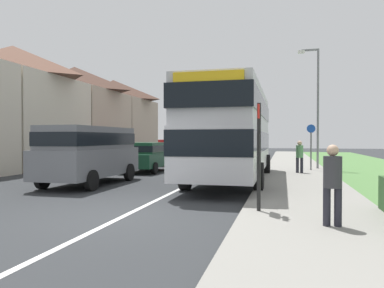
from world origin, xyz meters
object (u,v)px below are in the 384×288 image
bus_stop_sign (259,149)px  pedestrian_at_stop (332,181)px  parked_van_grey (90,150)px  cycle_route_sign (311,145)px  street_lamp_mid (316,100)px  parked_car_dark_green (147,156)px  pedestrian_walking_away (300,155)px  double_decker_bus (233,130)px  parked_car_red (175,151)px

bus_stop_sign → pedestrian_at_stop: bearing=-38.6°
parked_van_grey → cycle_route_sign: (8.68, 7.48, 0.10)m
cycle_route_sign → street_lamp_mid: street_lamp_mid is taller
parked_van_grey → parked_car_dark_green: 5.53m
pedestrian_walking_away → parked_car_dark_green: bearing=-178.8°
double_decker_bus → pedestrian_at_stop: bearing=-68.8°
pedestrian_at_stop → pedestrian_walking_away: 11.00m
pedestrian_at_stop → pedestrian_walking_away: bearing=90.7°
pedestrian_at_stop → cycle_route_sign: size_ratio=0.66×
parked_van_grey → bus_stop_sign: size_ratio=1.92×
parked_car_red → cycle_route_sign: cycle_route_sign is taller
double_decker_bus → street_lamp_mid: (3.77, 6.38, 1.77)m
pedestrian_walking_away → cycle_route_sign: (0.65, 1.81, 0.45)m
parked_car_dark_green → cycle_route_sign: (8.46, 1.97, 0.56)m
double_decker_bus → cycle_route_sign: size_ratio=4.05×
bus_stop_sign → parked_car_red: bearing=113.5°
parked_car_red → parked_van_grey: bearing=-91.0°
street_lamp_mid → bus_stop_sign: bearing=-100.1°
parked_van_grey → pedestrian_walking_away: parked_van_grey is taller
pedestrian_at_stop → bus_stop_sign: 1.94m
parked_car_dark_green → pedestrian_at_stop: bearing=-53.7°
double_decker_bus → parked_van_grey: double_decker_bus is taller
parked_car_dark_green → pedestrian_at_stop: 13.44m
pedestrian_at_stop → cycle_route_sign: bearing=87.7°
parked_car_dark_green → pedestrian_walking_away: pedestrian_walking_away is taller
pedestrian_at_stop → parked_car_dark_green: bearing=126.3°
parked_van_grey → parked_car_red: size_ratio=1.26×
parked_car_red → bus_stop_sign: bearing=-66.5°
cycle_route_sign → bus_stop_sign: bearing=-99.6°
parked_car_red → pedestrian_at_stop: 18.02m
parked_car_dark_green → pedestrian_at_stop: size_ratio=2.34×
parked_van_grey → parked_car_red: 10.84m
parked_car_dark_green → street_lamp_mid: street_lamp_mid is taller
pedestrian_walking_away → bus_stop_sign: bearing=-97.6°
double_decker_bus → parked_car_dark_green: bearing=146.9°
parked_van_grey → parked_car_red: bearing=89.0°
double_decker_bus → parked_van_grey: (-5.24, -2.24, -0.82)m
parked_car_red → pedestrian_at_stop: bearing=-63.7°
parked_car_red → pedestrian_at_stop: size_ratio=2.37×
parked_car_dark_green → pedestrian_walking_away: bearing=1.2°
parked_car_red → street_lamp_mid: size_ratio=0.59×
double_decker_bus → parked_car_dark_green: size_ratio=2.61×
parked_van_grey → parked_car_dark_green: parked_van_grey is taller
pedestrian_walking_away → bus_stop_sign: (-1.31, -9.84, 0.56)m
parked_car_dark_green → parked_car_red: 5.32m
pedestrian_walking_away → bus_stop_sign: size_ratio=0.64×
double_decker_bus → parked_car_dark_green: (-5.01, 3.27, -1.28)m
parked_van_grey → cycle_route_sign: bearing=40.7°
parked_car_red → cycle_route_sign: (8.49, -3.36, 0.50)m
parked_car_dark_green → bus_stop_sign: size_ratio=1.50×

